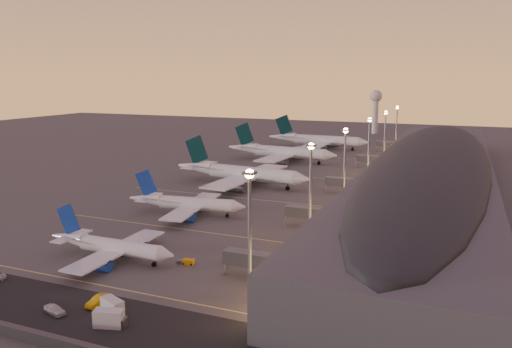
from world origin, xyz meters
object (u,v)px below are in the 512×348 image
Objects in this scene: radar_tower at (376,104)px; catering_truck_b at (111,319)px; airliner_wide_near at (240,173)px; airliner_wide_far at (318,140)px; airliner_narrow_south at (110,246)px; catering_truck_a at (113,308)px; service_van_d at (99,301)px; service_van_e at (55,310)px; airliner_wide_mid at (281,152)px; airliner_narrow_north at (186,203)px; baggage_tug_a at (186,262)px; baggage_tug_b at (231,262)px.

catering_truck_b is at bearing -88.60° from radar_tower.
airliner_wide_near is 206.96m from radar_tower.
airliner_narrow_south is at bearing -87.41° from airliner_wide_far.
catering_truck_a is 1.07× the size of service_van_d.
airliner_narrow_south is 27.86m from service_van_e.
airliner_narrow_south is 197.33m from airliner_wide_far.
radar_tower is at bearing 13.53° from service_van_e.
airliner_wide_mid is 10.99× the size of service_van_d.
airliner_narrow_south is at bearing 32.16° from service_van_e.
baggage_tug_a is (21.36, -36.60, -3.05)m from airliner_narrow_north.
service_van_e reaches higher than baggage_tug_b.
radar_tower is at bearing 96.45° from baggage_tug_b.
radar_tower is at bearing 87.32° from airliner_narrow_south.
airliner_wide_near is at bearing -81.73° from airliner_wide_mid.
baggage_tug_b is (30.81, -32.34, -3.13)m from airliner_narrow_north.
radar_tower is (16.57, 251.17, 18.30)m from airliner_narrow_north.
catering_truck_b is (25.88, -223.68, -3.62)m from airliner_wide_far.
catering_truck_a is (28.36, -168.17, -3.48)m from airliner_wide_mid.
airliner_wide_mid is (-9.67, 145.42, 1.69)m from airliner_narrow_south.
airliner_narrow_north is at bearing 109.24° from baggage_tug_a.
catering_truck_a is at bearing -76.29° from airliner_wide_mid.
service_van_d is 1.10× the size of service_van_e.
airliner_wide_mid is at bearing 85.82° from airliner_narrow_north.
service_van_d is (16.77, -61.32, -2.68)m from airliner_narrow_north.
airliner_wide_far is at bearing 17.80° from service_van_e.
service_van_d is at bearing -75.29° from airliner_wide_near.
baggage_tug_b is (32.36, -188.78, -4.63)m from airliner_wide_far.
airliner_wide_far is at bearing 117.48° from catering_truck_a.
catering_truck_a reaches higher than baggage_tug_b.
airliner_narrow_south is 0.58× the size of airliner_wide_mid.
catering_truck_b is (24.33, -67.25, -2.12)m from airliner_narrow_north.
baggage_tug_a is at bearing -69.38° from airliner_wide_near.
airliner_wide_mid reaches higher than service_van_e.
airliner_wide_near is 12.02× the size of service_van_e.
service_van_d is (18.86, -107.07, -3.98)m from airliner_wide_near.
airliner_wide_mid is (-6.34, 104.59, 1.33)m from airliner_narrow_north.
service_van_e is (-19.01, -34.92, 0.39)m from baggage_tug_b.
airliner_wide_mid is at bearing -94.11° from airliner_wide_far.
service_van_e is (13.35, -223.70, -4.24)m from airliner_wide_far.
airliner_wide_near is at bearing 123.81° from catering_truck_a.
airliner_wide_mid is 149.32m from radar_tower.
baggage_tug_a is (18.03, 4.23, -2.69)m from airliner_narrow_south.
baggage_tug_a is (23.45, -82.34, -4.34)m from airliner_wide_near.
service_van_d is 7.74m from service_van_e.
airliner_wide_mid is 170.58m from catering_truck_a.
airliner_wide_far reaches higher than airliner_narrow_north.
baggage_tug_b is (9.46, 4.25, -0.08)m from baggage_tug_a.
airliner_wide_mid is 1.83× the size of radar_tower.
airliner_wide_mid is at bearing 90.07° from baggage_tug_a.
airliner_wide_near is at bearing 21.39° from service_van_e.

